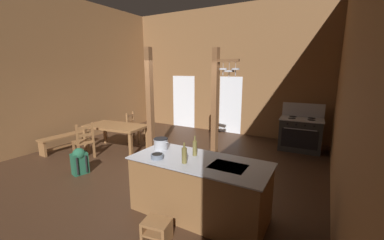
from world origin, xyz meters
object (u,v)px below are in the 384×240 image
object	(u,v)px
kitchen_island	(199,187)
ladderback_chair_near_window	(135,128)
ladderback_chair_by_post	(84,142)
mixing_bowl_on_counter	(157,156)
bottle_tall_on_counter	(195,148)
stove_range	(300,134)
dining_table	(116,128)
step_stool	(157,229)
backpack	(79,160)
bottle_short_on_counter	(184,155)
bench_along_left_wall	(65,139)
stockpot_on_counter	(161,144)

from	to	relation	value
kitchen_island	ladderback_chair_near_window	xyz separation A→B (m)	(-3.69, 2.49, -0.00)
ladderback_chair_by_post	mixing_bowl_on_counter	bearing A→B (deg)	-16.80
mixing_bowl_on_counter	bottle_tall_on_counter	xyz separation A→B (m)	(0.45, 0.41, 0.09)
stove_range	ladderback_chair_by_post	world-z (taller)	stove_range
dining_table	step_stool	bearing A→B (deg)	-35.95
kitchen_island	backpack	xyz separation A→B (m)	(-3.01, 0.02, -0.14)
bottle_short_on_counter	dining_table	bearing A→B (deg)	152.18
ladderback_chair_near_window	bench_along_left_wall	xyz separation A→B (m)	(-1.16, -1.63, -0.15)
stockpot_on_counter	mixing_bowl_on_counter	bearing A→B (deg)	-60.44
mixing_bowl_on_counter	bottle_tall_on_counter	distance (m)	0.61
backpack	bottle_short_on_counter	distance (m)	2.97
backpack	kitchen_island	bearing A→B (deg)	-0.29
dining_table	ladderback_chair_by_post	bearing A→B (deg)	-105.73
stove_range	stockpot_on_counter	bearing A→B (deg)	-114.86
bench_along_left_wall	kitchen_island	bearing A→B (deg)	-10.04
stockpot_on_counter	ladderback_chair_by_post	bearing A→B (deg)	169.18
kitchen_island	mixing_bowl_on_counter	size ratio (longest dim) A/B	10.79
bottle_tall_on_counter	bottle_short_on_counter	size ratio (longest dim) A/B	1.04
stove_range	step_stool	distance (m)	5.23
step_stool	bottle_tall_on_counter	world-z (taller)	bottle_tall_on_counter
dining_table	ladderback_chair_by_post	xyz separation A→B (m)	(-0.25, -0.88, -0.20)
stockpot_on_counter	bottle_tall_on_counter	xyz separation A→B (m)	(0.67, 0.01, 0.03)
ladderback_chair_near_window	bench_along_left_wall	distance (m)	2.01
stove_range	bench_along_left_wall	size ratio (longest dim) A/B	0.93
dining_table	bench_along_left_wall	bearing A→B (deg)	-151.65
kitchen_island	bench_along_left_wall	xyz separation A→B (m)	(-4.85, 0.86, -0.15)
ladderback_chair_near_window	stockpot_on_counter	size ratio (longest dim) A/B	2.95
mixing_bowl_on_counter	ladderback_chair_near_window	bearing A→B (deg)	138.22
ladderback_chair_near_window	stockpot_on_counter	distance (m)	3.74
stove_range	mixing_bowl_on_counter	size ratio (longest dim) A/B	6.58
mixing_bowl_on_counter	bottle_tall_on_counter	bearing A→B (deg)	41.90
ladderback_chair_by_post	stockpot_on_counter	xyz separation A→B (m)	(2.94, -0.56, 0.56)
dining_table	mixing_bowl_on_counter	bearing A→B (deg)	-32.17
kitchen_island	ladderback_chair_near_window	bearing A→B (deg)	145.96
stove_range	ladderback_chair_by_post	distance (m)	5.98
bench_along_left_wall	backpack	distance (m)	2.02
bottle_tall_on_counter	ladderback_chair_by_post	bearing A→B (deg)	171.36
bench_along_left_wall	bottle_tall_on_counter	bearing A→B (deg)	-8.63
dining_table	ladderback_chair_near_window	world-z (taller)	ladderback_chair_near_window
dining_table	ladderback_chair_by_post	size ratio (longest dim) A/B	1.89
step_stool	stockpot_on_counter	bearing A→B (deg)	123.17
bottle_short_on_counter	mixing_bowl_on_counter	bearing A→B (deg)	-174.40
backpack	ladderback_chair_near_window	bearing A→B (deg)	105.26
bench_along_left_wall	mixing_bowl_on_counter	xyz separation A→B (m)	(4.24, -1.12, 0.64)
kitchen_island	bottle_short_on_counter	size ratio (longest dim) A/B	6.85
ladderback_chair_by_post	stockpot_on_counter	distance (m)	3.04
step_stool	ladderback_chair_by_post	bearing A→B (deg)	156.77
stove_range	bottle_tall_on_counter	size ratio (longest dim) A/B	4.03
dining_table	bench_along_left_wall	xyz separation A→B (m)	(-1.33, -0.72, -0.35)
kitchen_island	step_stool	bearing A→B (deg)	-103.30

